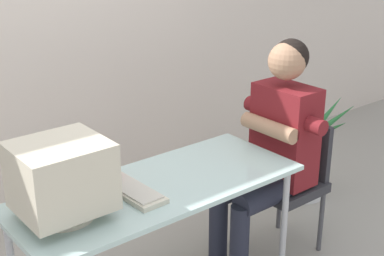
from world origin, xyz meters
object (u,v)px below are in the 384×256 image
Objects in this scene: potted_plant at (306,152)px; desk at (158,197)px; keyboard at (129,189)px; person_seated at (272,145)px; office_chair at (290,176)px; desk_mug at (108,170)px; crt_monitor at (62,177)px.

desk is at bearing -167.20° from potted_plant.
potted_plant is at bearing 10.81° from keyboard.
potted_plant is (0.79, 0.37, -0.38)m from person_seated.
desk_mug is at bearing 169.92° from office_chair.
potted_plant is 1.82m from desk_mug.
keyboard is (-0.15, 0.03, 0.08)m from desk.
crt_monitor is 0.40m from keyboard.
person_seated is (0.81, -0.01, 0.07)m from desk.
person_seated is at bearing -154.91° from potted_plant.
crt_monitor is at bearing -170.26° from potted_plant.
desk is 0.82m from person_seated.
desk_mug is at bearing 30.07° from crt_monitor.
crt_monitor is (-0.50, 0.00, 0.26)m from desk.
potted_plant is (0.61, 0.37, -0.13)m from office_chair.
desk is 3.75× the size of crt_monitor.
person_seated is 12.49× the size of desk_mug.
office_chair is 1.04× the size of potted_plant.
desk_mug reaches higher than office_chair.
crt_monitor reaches higher than potted_plant.
desk is 0.56m from crt_monitor.
desk_mug is (-1.15, 0.21, 0.31)m from office_chair.
person_seated is (0.96, -0.04, -0.01)m from keyboard.
crt_monitor is 0.90× the size of keyboard.
desk is 1.01m from office_chair.
crt_monitor is at bearing -149.93° from desk_mug.
office_chair is at bearing -0.33° from crt_monitor.
crt_monitor reaches higher than desk_mug.
office_chair reaches higher than potted_plant.
office_chair is (0.99, -0.01, -0.19)m from desk.
office_chair is 7.66× the size of desk_mug.
person_seated is at bearing -11.90° from desk_mug.
desk_mug is at bearing -174.68° from potted_plant.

